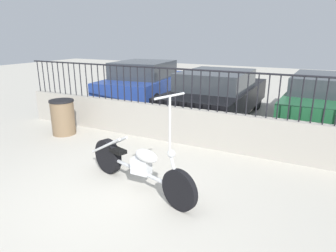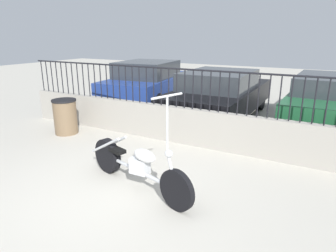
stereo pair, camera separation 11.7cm
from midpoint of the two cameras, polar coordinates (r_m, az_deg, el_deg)
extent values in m
plane|color=#B7B2A5|center=(4.60, -10.86, -12.94)|extent=(40.00, 40.00, 0.00)
cube|color=#9E998E|center=(6.46, 3.60, 0.05)|extent=(8.88, 0.18, 0.79)
cylinder|color=black|center=(9.01, -22.46, 8.88)|extent=(0.02, 0.02, 0.83)
cylinder|color=black|center=(8.86, -21.68, 8.85)|extent=(0.02, 0.02, 0.83)
cylinder|color=black|center=(8.72, -20.87, 8.82)|extent=(0.02, 0.02, 0.83)
cylinder|color=black|center=(8.58, -20.04, 8.79)|extent=(0.02, 0.02, 0.83)
cylinder|color=black|center=(8.44, -19.18, 8.76)|extent=(0.02, 0.02, 0.83)
cylinder|color=black|center=(8.30, -18.28, 8.72)|extent=(0.02, 0.02, 0.83)
cylinder|color=black|center=(8.16, -17.36, 8.68)|extent=(0.02, 0.02, 0.83)
cylinder|color=black|center=(8.03, -16.41, 8.63)|extent=(0.02, 0.02, 0.83)
cylinder|color=black|center=(7.90, -15.43, 8.58)|extent=(0.02, 0.02, 0.83)
cylinder|color=black|center=(7.77, -14.41, 8.53)|extent=(0.02, 0.02, 0.83)
cylinder|color=black|center=(7.64, -13.36, 8.47)|extent=(0.02, 0.02, 0.83)
cylinder|color=black|center=(7.51, -12.28, 8.40)|extent=(0.02, 0.02, 0.83)
cylinder|color=black|center=(7.39, -11.15, 8.33)|extent=(0.02, 0.02, 0.83)
cylinder|color=black|center=(7.27, -10.00, 8.26)|extent=(0.02, 0.02, 0.83)
cylinder|color=black|center=(7.16, -8.80, 8.18)|extent=(0.02, 0.02, 0.83)
cylinder|color=black|center=(7.04, -7.57, 8.09)|extent=(0.02, 0.02, 0.83)
cylinder|color=black|center=(6.94, -6.30, 8.00)|extent=(0.02, 0.02, 0.83)
cylinder|color=black|center=(6.83, -4.98, 7.90)|extent=(0.02, 0.02, 0.83)
cylinder|color=black|center=(6.73, -3.63, 7.79)|extent=(0.02, 0.02, 0.83)
cylinder|color=black|center=(6.63, -2.24, 7.67)|extent=(0.02, 0.02, 0.83)
cylinder|color=black|center=(6.53, -0.81, 7.55)|extent=(0.02, 0.02, 0.83)
cylinder|color=black|center=(6.44, 0.67, 7.42)|extent=(0.02, 0.02, 0.83)
cylinder|color=black|center=(6.36, 2.18, 7.28)|extent=(0.02, 0.02, 0.83)
cylinder|color=black|center=(6.28, 3.73, 7.13)|extent=(0.02, 0.02, 0.83)
cylinder|color=black|center=(6.20, 5.32, 6.97)|extent=(0.02, 0.02, 0.83)
cylinder|color=black|center=(6.13, 6.95, 6.80)|extent=(0.02, 0.02, 0.83)
cylinder|color=black|center=(6.06, 8.61, 6.62)|extent=(0.02, 0.02, 0.83)
cylinder|color=black|center=(6.00, 10.31, 6.43)|extent=(0.02, 0.02, 0.83)
cylinder|color=black|center=(5.94, 12.04, 6.24)|extent=(0.02, 0.02, 0.83)
cylinder|color=black|center=(5.89, 13.81, 6.03)|extent=(0.02, 0.02, 0.83)
cylinder|color=black|center=(5.85, 15.59, 5.81)|extent=(0.02, 0.02, 0.83)
cylinder|color=black|center=(5.81, 17.41, 5.59)|extent=(0.02, 0.02, 0.83)
cylinder|color=black|center=(5.77, 19.24, 5.36)|extent=(0.02, 0.02, 0.83)
cylinder|color=black|center=(5.75, 21.09, 5.12)|extent=(0.02, 0.02, 0.83)
cylinder|color=black|center=(5.73, 22.96, 4.87)|extent=(0.02, 0.02, 0.83)
cylinder|color=black|center=(5.71, 24.84, 4.61)|extent=(0.02, 0.02, 0.83)
cylinder|color=black|center=(5.70, 26.72, 4.35)|extent=(0.02, 0.02, 0.83)
cylinder|color=black|center=(5.70, 28.61, 4.09)|extent=(0.02, 0.02, 0.83)
cylinder|color=black|center=(6.22, 3.80, 10.73)|extent=(8.88, 0.04, 0.04)
cylinder|color=black|center=(4.07, 2.50, -12.12)|extent=(0.58, 0.25, 0.58)
cylinder|color=black|center=(5.23, -10.78, -5.57)|extent=(0.61, 0.30, 0.59)
cylinder|color=#B7BABF|center=(4.61, -5.03, -8.49)|extent=(1.47, 0.50, 0.06)
cube|color=silver|center=(4.54, -4.66, -7.55)|extent=(0.28, 0.18, 0.24)
ellipsoid|color=white|center=(4.37, -3.72, -5.64)|extent=(0.46, 0.32, 0.18)
cube|color=black|center=(4.93, -8.96, -4.64)|extent=(0.31, 0.24, 0.06)
cylinder|color=silver|center=(4.01, 1.61, -8.55)|extent=(0.22, 0.11, 0.51)
sphere|color=silver|center=(3.96, 1.01, -5.28)|extent=(0.11, 0.11, 0.11)
cylinder|color=silver|center=(3.85, 0.73, 0.27)|extent=(0.03, 0.03, 0.75)
cylinder|color=silver|center=(3.76, 0.75, 5.72)|extent=(0.18, 0.51, 0.03)
cylinder|color=silver|center=(5.08, -11.26, -3.64)|extent=(0.80, 0.28, 0.47)
cylinder|color=silver|center=(5.15, -9.96, -3.27)|extent=(0.80, 0.28, 0.47)
cylinder|color=brown|center=(7.49, -18.53, 1.56)|extent=(0.54, 0.54, 0.79)
cylinder|color=black|center=(7.40, -18.83, 4.65)|extent=(0.56, 0.56, 0.04)
cylinder|color=black|center=(11.83, -4.25, 7.42)|extent=(0.18, 0.65, 0.64)
cylinder|color=black|center=(11.18, 3.65, 6.87)|extent=(0.18, 0.65, 0.64)
cylinder|color=black|center=(9.70, -10.92, 5.06)|extent=(0.18, 0.65, 0.64)
cylinder|color=black|center=(8.89, -1.64, 4.28)|extent=(0.18, 0.65, 0.64)
cube|color=navy|center=(10.31, -3.15, 7.52)|extent=(2.25, 4.21, 0.69)
cube|color=#2D3338|center=(10.05, -3.71, 10.72)|extent=(1.84, 2.11, 0.52)
cylinder|color=black|center=(10.38, 8.08, 5.95)|extent=(0.12, 0.64, 0.64)
cylinder|color=black|center=(9.92, 17.77, 4.81)|extent=(0.12, 0.64, 0.64)
cylinder|color=black|center=(7.85, 0.83, 2.57)|extent=(0.12, 0.64, 0.64)
cylinder|color=black|center=(7.23, 13.43, 0.85)|extent=(0.12, 0.64, 0.64)
cube|color=black|center=(8.74, 10.36, 5.31)|extent=(1.94, 4.57, 0.61)
cube|color=#2D3338|center=(8.43, 10.06, 8.65)|extent=(1.72, 2.20, 0.47)
cylinder|color=black|center=(10.07, 24.26, 4.28)|extent=(0.13, 0.64, 0.64)
cylinder|color=black|center=(7.39, 21.60, 0.45)|extent=(0.13, 0.64, 0.64)
cube|color=#1E5933|center=(8.61, 28.65, 3.59)|extent=(1.85, 4.51, 0.69)
cube|color=#2D3338|center=(8.30, 29.10, 6.98)|extent=(1.61, 2.18, 0.41)
camera|label=1|loc=(0.06, -89.38, 0.19)|focal=32.00mm
camera|label=2|loc=(0.06, 90.62, -0.19)|focal=32.00mm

